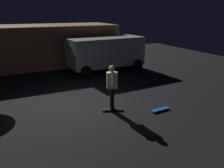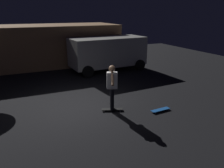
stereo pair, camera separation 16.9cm
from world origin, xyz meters
The scene contains 6 objects.
ground_plane centered at (0.00, 0.00, 0.00)m, with size 28.00×28.00×0.00m, color black.
low_building centered at (-0.05, 8.34, 1.33)m, with size 10.23×3.88×2.67m.
parked_van centered at (3.45, 5.07, 1.16)m, with size 4.71×2.45×2.03m.
skateboard_ridden centered at (1.11, -0.70, 0.06)m, with size 0.80×0.47×0.07m.
skateboard_spare centered at (2.74, -1.49, 0.06)m, with size 0.79×0.26×0.07m.
skater centered at (1.11, -0.70, 1.04)m, with size 0.44×0.95×1.67m.
Camera 1 is at (-2.29, -7.79, 3.57)m, focal length 36.72 mm.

